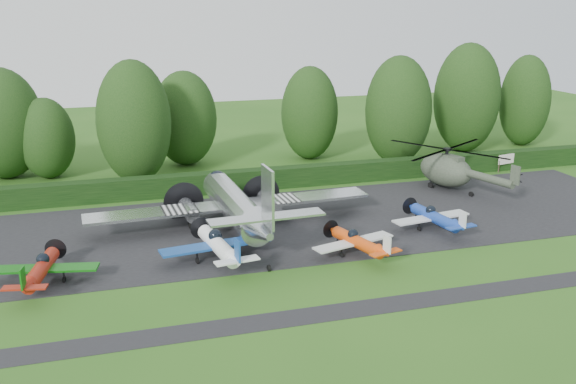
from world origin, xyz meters
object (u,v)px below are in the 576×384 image
object	(u,v)px
transport_plane	(236,206)
sign_board	(510,159)
light_plane_orange	(357,242)
light_plane_red	(41,269)
light_plane_white	(218,245)
light_plane_blue	(435,217)
helicopter	(446,167)

from	to	relation	value
transport_plane	sign_board	distance (m)	34.35
light_plane_orange	sign_board	bearing A→B (deg)	51.33
light_plane_red	light_plane_white	distance (m)	11.78
light_plane_orange	light_plane_blue	size ratio (longest dim) A/B	0.96
light_plane_red	sign_board	bearing A→B (deg)	8.21
light_plane_orange	light_plane_red	bearing A→B (deg)	-166.89
light_plane_orange	helicopter	world-z (taller)	helicopter
light_plane_orange	helicopter	size ratio (longest dim) A/B	0.46
light_plane_orange	light_plane_blue	xyz separation A→B (m)	(8.06, 3.28, 0.04)
transport_plane	sign_board	size ratio (longest dim) A/B	6.94
light_plane_orange	light_plane_blue	world-z (taller)	light_plane_blue
light_plane_red	sign_board	world-z (taller)	light_plane_red
light_plane_blue	helicopter	bearing A→B (deg)	64.84
light_plane_blue	helicopter	size ratio (longest dim) A/B	0.48
light_plane_blue	sign_board	world-z (taller)	light_plane_blue
transport_plane	light_plane_blue	distance (m)	16.07
light_plane_white	light_plane_orange	xyz separation A→B (m)	(9.93, -1.60, -0.23)
transport_plane	sign_board	xyz separation A→B (m)	(32.73, 10.39, -0.82)
light_plane_red	light_plane_blue	bearing A→B (deg)	-7.39
light_plane_red	helicopter	world-z (taller)	helicopter
light_plane_red	light_plane_white	size ratio (longest dim) A/B	0.88
helicopter	transport_plane	bearing A→B (deg)	-148.16
light_plane_white	helicopter	size ratio (longest dim) A/B	0.56
light_plane_white	light_plane_blue	bearing A→B (deg)	13.67
transport_plane	light_plane_red	world-z (taller)	transport_plane
light_plane_blue	light_plane_orange	bearing A→B (deg)	-149.40
light_plane_white	light_plane_orange	size ratio (longest dim) A/B	1.22
light_plane_white	helicopter	bearing A→B (deg)	34.27
light_plane_red	light_plane_orange	bearing A→B (deg)	-14.44
light_plane_white	sign_board	world-z (taller)	light_plane_white
light_plane_blue	transport_plane	bearing A→B (deg)	172.44
helicopter	sign_board	world-z (taller)	helicopter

